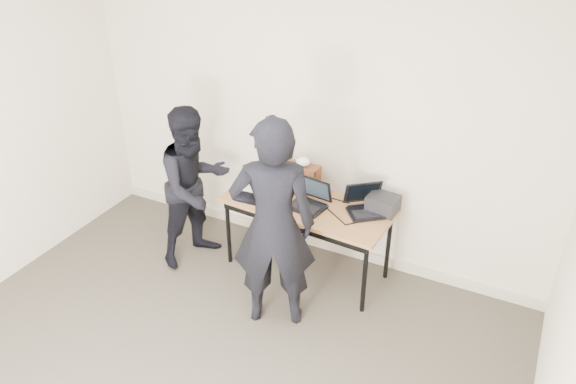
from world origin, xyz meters
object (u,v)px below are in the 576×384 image
Objects in this scene: person_observer at (195,186)px; equipment_box at (383,204)px; person_typist at (273,226)px; desk at (307,210)px; laptop_center at (310,200)px; laptop_beige at (260,189)px; laptop_right at (366,205)px; leather_satchel at (300,176)px.

equipment_box is at bearing -54.74° from person_observer.
person_observer is (-1.05, 0.45, -0.14)m from person_typist.
equipment_box is 1.07m from person_typist.
desk is 1.05m from person_observer.
desk is 4.45× the size of laptop_center.
laptop_beige is 0.97× the size of laptop_center.
laptop_beige is 0.97m from laptop_right.
desk is 0.53m from laptop_right.
laptop_beige is at bearing -47.62° from person_observer.
laptop_right is 0.95m from person_typist.
person_typist is (0.03, -0.69, 0.25)m from desk.
laptop_right reaches higher than laptop_center.
person_typist reaches higher than desk.
laptop_right is (0.96, 0.15, 0.00)m from laptop_beige.
laptop_right reaches higher than desk.
laptop_right is at bearing 11.33° from laptop_beige.
equipment_box is (0.13, 0.06, 0.02)m from laptop_right.
laptop_center is 0.77× the size of laptop_right.
equipment_box is at bearing -148.60° from person_typist.
laptop_beige is (-0.46, -0.01, 0.11)m from desk.
leather_satchel is at bearing -40.36° from person_observer.
person_observer is at bearing -47.26° from person_typist.
person_observer is at bearing -159.12° from laptop_center.
leather_satchel is at bearing 43.57° from laptop_beige.
person_observer reaches higher than equipment_box.
laptop_center reaches higher than desk.
leather_satchel is (-0.68, 0.09, 0.07)m from laptop_right.
person_typist is at bearing -92.39° from person_observer.
equipment_box is at bearing -1.07° from leather_satchel.
person_observer is at bearing -155.68° from laptop_beige.
desk is 3.42× the size of laptop_right.
person_typist is at bearing -83.68° from desk.
laptop_right reaches higher than equipment_box.
leather_satchel is at bearing 140.58° from laptop_center.
equipment_box is at bearing -14.37° from laptop_right.
equipment_box is 0.14× the size of person_typist.
person_typist reaches higher than laptop_right.
desk is at bearing -56.17° from person_observer.
person_observer is (-0.56, -0.23, -0.00)m from laptop_beige.
person_typist reaches higher than leather_satchel.
laptop_center is 0.70m from person_typist.
laptop_beige is 0.61m from person_observer.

